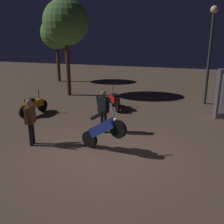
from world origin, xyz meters
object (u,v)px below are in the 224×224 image
motorcycle_orange_parked_right (34,105)px  person_bystander_far (103,108)px  motorcycle_blue_foreground (103,129)px  person_rider_beside (30,118)px  motorcycle_red_parked_left (115,100)px  streetlamp_near (211,43)px

motorcycle_orange_parked_right → person_bystander_far: bearing=-95.0°
motorcycle_blue_foreground → person_rider_beside: motorcycle_blue_foreground is taller
motorcycle_red_parked_left → motorcycle_orange_parked_right: 3.74m
motorcycle_red_parked_left → person_rider_beside: person_rider_beside is taller
motorcycle_blue_foreground → streetlamp_near: bearing=82.4°
motorcycle_blue_foreground → person_bystander_far: size_ratio=1.02×
streetlamp_near → person_bystander_far: bearing=-126.0°
motorcycle_orange_parked_right → streetlamp_near: 8.86m
motorcycle_blue_foreground → streetlamp_near: size_ratio=0.34×
person_rider_beside → person_bystander_far: person_bystander_far is taller
motorcycle_blue_foreground → person_bystander_far: bearing=125.6°
motorcycle_red_parked_left → streetlamp_near: bearing=-92.6°
motorcycle_red_parked_left → person_rider_beside: (-1.53, -4.79, 0.49)m
motorcycle_red_parked_left → motorcycle_orange_parked_right: bearing=90.6°
motorcycle_red_parked_left → person_bystander_far: person_bystander_far is taller
motorcycle_orange_parked_right → streetlamp_near: streetlamp_near is taller
streetlamp_near → motorcycle_blue_foreground: bearing=-116.2°
motorcycle_blue_foreground → motorcycle_orange_parked_right: size_ratio=1.00×
motorcycle_orange_parked_right → motorcycle_red_parked_left: bearing=-46.8°
motorcycle_blue_foreground → person_rider_beside: 2.44m
streetlamp_near → motorcycle_orange_parked_right: bearing=-151.7°
motorcycle_orange_parked_right → person_rider_beside: person_rider_beside is taller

